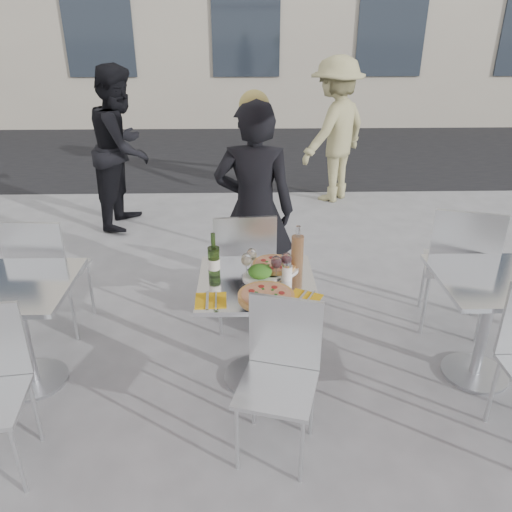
{
  "coord_description": "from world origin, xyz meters",
  "views": [
    {
      "loc": [
        -0.07,
        -2.71,
        2.22
      ],
      "look_at": [
        0.0,
        0.15,
        0.85
      ],
      "focal_mm": 35.0,
      "sensor_mm": 36.0,
      "label": 1
    }
  ],
  "objects_px": {
    "wineglass_red_b": "(286,260)",
    "pizza_near": "(266,295)",
    "woman_diner": "(254,211)",
    "sugar_shaker": "(287,272)",
    "pedestrian_b": "(335,131)",
    "salad_plate": "(260,273)",
    "wine_bottle": "(214,260)",
    "napkin_left": "(211,300)",
    "wineglass_white_b": "(252,255)",
    "chair_near": "(281,366)",
    "pedestrian_a": "(122,148)",
    "main_table": "(257,310)",
    "wineglass_white_a": "(246,260)",
    "napkin_right": "(304,298)",
    "side_table_left": "(19,313)",
    "chair_far": "(244,262)",
    "side_table_right": "(489,307)",
    "wineglass_red_a": "(276,263)",
    "pizza_far": "(274,265)",
    "side_chair_lfar": "(45,267)",
    "carafe": "(297,251)",
    "side_chair_rfar": "(460,261)"
  },
  "relations": [
    {
      "from": "woman_diner",
      "to": "sugar_shaker",
      "type": "relative_size",
      "value": 16.05
    },
    {
      "from": "chair_far",
      "to": "pedestrian_b",
      "type": "xyz_separation_m",
      "value": [
        1.18,
        3.12,
        0.33
      ]
    },
    {
      "from": "chair_near",
      "to": "salad_plate",
      "type": "relative_size",
      "value": 4.03
    },
    {
      "from": "side_chair_rfar",
      "to": "pedestrian_a",
      "type": "height_order",
      "value": "pedestrian_a"
    },
    {
      "from": "chair_near",
      "to": "wineglass_red_b",
      "type": "distance_m",
      "value": 0.71
    },
    {
      "from": "wineglass_red_b",
      "to": "pizza_near",
      "type": "bearing_deg",
      "value": -116.99
    },
    {
      "from": "side_chair_lfar",
      "to": "side_chair_rfar",
      "type": "distance_m",
      "value": 3.04
    },
    {
      "from": "wineglass_white_a",
      "to": "napkin_right",
      "type": "relative_size",
      "value": 0.65
    },
    {
      "from": "salad_plate",
      "to": "wine_bottle",
      "type": "relative_size",
      "value": 0.75
    },
    {
      "from": "wineglass_white_a",
      "to": "napkin_left",
      "type": "distance_m",
      "value": 0.38
    },
    {
      "from": "pedestrian_a",
      "to": "pedestrian_b",
      "type": "height_order",
      "value": "pedestrian_b"
    },
    {
      "from": "side_table_right",
      "to": "chair_near",
      "type": "xyz_separation_m",
      "value": [
        -1.38,
        -0.55,
        -0.01
      ]
    },
    {
      "from": "side_table_right",
      "to": "woman_diner",
      "type": "height_order",
      "value": "woman_diner"
    },
    {
      "from": "side_table_left",
      "to": "wineglass_red_b",
      "type": "relative_size",
      "value": 4.76
    },
    {
      "from": "napkin_left",
      "to": "side_table_left",
      "type": "bearing_deg",
      "value": 167.02
    },
    {
      "from": "chair_far",
      "to": "chair_near",
      "type": "distance_m",
      "value": 1.18
    },
    {
      "from": "side_table_right",
      "to": "side_table_left",
      "type": "bearing_deg",
      "value": 180.0
    },
    {
      "from": "side_chair_lfar",
      "to": "wineglass_red_a",
      "type": "relative_size",
      "value": 6.15
    },
    {
      "from": "main_table",
      "to": "wineglass_white_b",
      "type": "height_order",
      "value": "wineglass_white_b"
    },
    {
      "from": "side_table_right",
      "to": "sugar_shaker",
      "type": "bearing_deg",
      "value": 179.19
    },
    {
      "from": "woman_diner",
      "to": "sugar_shaker",
      "type": "height_order",
      "value": "woman_diner"
    },
    {
      "from": "side_table_left",
      "to": "wineglass_white_b",
      "type": "bearing_deg",
      "value": 5.5
    },
    {
      "from": "sugar_shaker",
      "to": "pedestrian_b",
      "type": "bearing_deg",
      "value": 76.16
    },
    {
      "from": "wine_bottle",
      "to": "wineglass_red_b",
      "type": "distance_m",
      "value": 0.45
    },
    {
      "from": "main_table",
      "to": "wineglass_red_b",
      "type": "xyz_separation_m",
      "value": [
        0.19,
        0.07,
        0.32
      ]
    },
    {
      "from": "side_table_left",
      "to": "salad_plate",
      "type": "bearing_deg",
      "value": 1.56
    },
    {
      "from": "carafe",
      "to": "napkin_right",
      "type": "bearing_deg",
      "value": -89.55
    },
    {
      "from": "sugar_shaker",
      "to": "salad_plate",
      "type": "bearing_deg",
      "value": 172.16
    },
    {
      "from": "side_chair_lfar",
      "to": "carafe",
      "type": "bearing_deg",
      "value": 171.39
    },
    {
      "from": "main_table",
      "to": "side_chair_lfar",
      "type": "relative_size",
      "value": 0.77
    },
    {
      "from": "side_table_left",
      "to": "woman_diner",
      "type": "distance_m",
      "value": 1.81
    },
    {
      "from": "wine_bottle",
      "to": "wineglass_red_a",
      "type": "relative_size",
      "value": 1.87
    },
    {
      "from": "chair_near",
      "to": "pizza_far",
      "type": "bearing_deg",
      "value": 105.64
    },
    {
      "from": "chair_near",
      "to": "pedestrian_b",
      "type": "height_order",
      "value": "pedestrian_b"
    },
    {
      "from": "chair_near",
      "to": "wineglass_red_a",
      "type": "xyz_separation_m",
      "value": [
        0.01,
        0.57,
        0.33
      ]
    },
    {
      "from": "chair_far",
      "to": "sugar_shaker",
      "type": "bearing_deg",
      "value": 109.27
    },
    {
      "from": "napkin_left",
      "to": "wineglass_white_b",
      "type": "bearing_deg",
      "value": 54.58
    },
    {
      "from": "side_table_left",
      "to": "chair_far",
      "type": "xyz_separation_m",
      "value": [
        1.42,
        0.62,
        0.04
      ]
    },
    {
      "from": "wineglass_red_a",
      "to": "chair_near",
      "type": "bearing_deg",
      "value": -90.66
    },
    {
      "from": "chair_near",
      "to": "wine_bottle",
      "type": "height_order",
      "value": "wine_bottle"
    },
    {
      "from": "chair_near",
      "to": "woman_diner",
      "type": "distance_m",
      "value": 1.54
    },
    {
      "from": "salad_plate",
      "to": "wine_bottle",
      "type": "xyz_separation_m",
      "value": [
        -0.29,
        0.02,
        0.08
      ]
    },
    {
      "from": "chair_near",
      "to": "sugar_shaker",
      "type": "relative_size",
      "value": 8.29
    },
    {
      "from": "pizza_far",
      "to": "wineglass_white_a",
      "type": "relative_size",
      "value": 2.06
    },
    {
      "from": "main_table",
      "to": "pedestrian_a",
      "type": "relative_size",
      "value": 0.42
    },
    {
      "from": "wine_bottle",
      "to": "main_table",
      "type": "bearing_deg",
      "value": -13.93
    },
    {
      "from": "chair_near",
      "to": "pedestrian_b",
      "type": "xyz_separation_m",
      "value": [
        0.99,
        4.29,
        0.39
      ]
    },
    {
      "from": "chair_near",
      "to": "pedestrian_a",
      "type": "distance_m",
      "value": 3.81
    },
    {
      "from": "pedestrian_b",
      "to": "sugar_shaker",
      "type": "relative_size",
      "value": 17.03
    },
    {
      "from": "pizza_near",
      "to": "napkin_right",
      "type": "height_order",
      "value": "pizza_near"
    }
  ]
}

